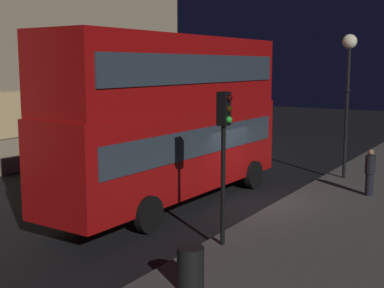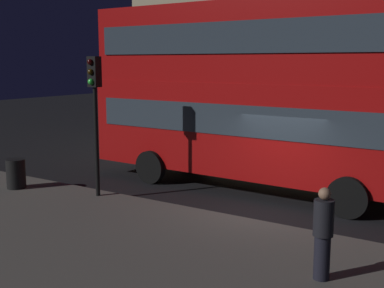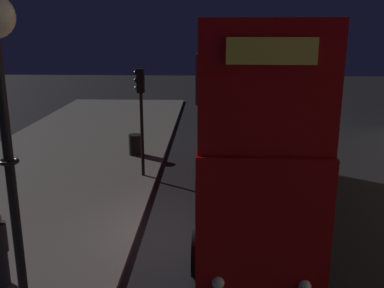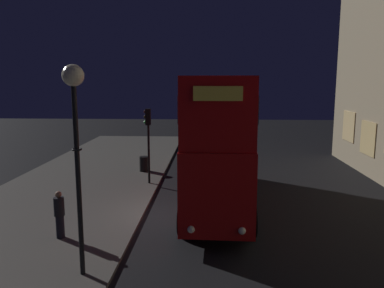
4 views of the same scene
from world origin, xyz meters
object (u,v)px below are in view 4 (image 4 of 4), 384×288
object	(u,v)px
double_decker_bus	(219,135)
pedestrian	(59,214)
street_lamp	(75,114)
traffic_light_near_kerb	(148,130)
litter_bin	(144,164)

from	to	relation	value
double_decker_bus	pedestrian	world-z (taller)	double_decker_bus
double_decker_bus	pedestrian	distance (m)	7.40
street_lamp	traffic_light_near_kerb	bearing A→B (deg)	178.09
traffic_light_near_kerb	double_decker_bus	bearing A→B (deg)	49.85
traffic_light_near_kerb	pedestrian	world-z (taller)	traffic_light_near_kerb
double_decker_bus	street_lamp	bearing A→B (deg)	-28.64
double_decker_bus	traffic_light_near_kerb	size ratio (longest dim) A/B	2.71
double_decker_bus	traffic_light_near_kerb	bearing A→B (deg)	-127.85
traffic_light_near_kerb	litter_bin	size ratio (longest dim) A/B	4.44
traffic_light_near_kerb	street_lamp	size ratio (longest dim) A/B	0.68
traffic_light_near_kerb	pedestrian	bearing A→B (deg)	-15.51
traffic_light_near_kerb	street_lamp	bearing A→B (deg)	-2.63
street_lamp	litter_bin	size ratio (longest dim) A/B	6.53
street_lamp	litter_bin	world-z (taller)	street_lamp
traffic_light_near_kerb	pedestrian	distance (m)	7.85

